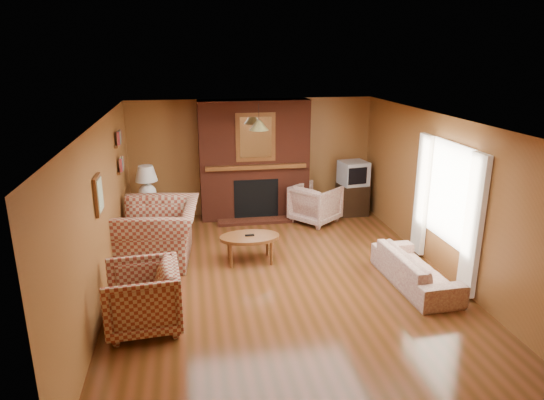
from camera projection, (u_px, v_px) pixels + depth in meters
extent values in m
plane|color=#4A2A10|center=(282.00, 279.00, 7.34)|extent=(6.50, 6.50, 0.00)
plane|color=silver|center=(283.00, 121.00, 6.63)|extent=(6.50, 6.50, 0.00)
plane|color=brown|center=(252.00, 157.00, 10.04)|extent=(6.50, 0.00, 6.50)
plane|color=brown|center=(360.00, 323.00, 3.93)|extent=(6.50, 0.00, 6.50)
plane|color=brown|center=(102.00, 214.00, 6.57)|extent=(0.00, 6.50, 6.50)
plane|color=brown|center=(443.00, 195.00, 7.40)|extent=(0.00, 6.50, 6.50)
cube|color=#562012|center=(254.00, 160.00, 9.81)|extent=(2.20, 0.50, 2.40)
cube|color=black|center=(256.00, 198.00, 9.81)|extent=(0.90, 0.06, 0.80)
cube|color=#562012|center=(258.00, 221.00, 9.78)|extent=(1.60, 0.35, 0.06)
cube|color=brown|center=(256.00, 167.00, 9.58)|extent=(2.00, 0.18, 0.08)
cube|color=brown|center=(256.00, 137.00, 9.44)|extent=(0.78, 0.05, 0.95)
cube|color=white|center=(256.00, 138.00, 9.41)|extent=(0.62, 0.02, 0.80)
cube|color=beige|center=(473.00, 226.00, 6.54)|extent=(0.08, 0.35, 2.00)
cube|color=beige|center=(422.00, 195.00, 7.95)|extent=(0.08, 0.35, 2.00)
cube|color=white|center=(449.00, 193.00, 7.18)|extent=(0.03, 1.10, 1.50)
cube|color=brown|center=(121.00, 170.00, 8.32)|extent=(0.06, 0.55, 0.04)
cube|color=brown|center=(118.00, 144.00, 8.19)|extent=(0.06, 0.55, 0.04)
cube|color=brown|center=(98.00, 195.00, 6.19)|extent=(0.04, 0.40, 0.50)
cube|color=beige|center=(100.00, 195.00, 6.20)|extent=(0.01, 0.32, 0.42)
cylinder|color=black|center=(259.00, 113.00, 8.85)|extent=(0.01, 0.01, 0.35)
cone|color=tan|center=(259.00, 125.00, 8.91)|extent=(0.36, 0.36, 0.18)
imported|color=maroon|center=(159.00, 232.00, 7.92)|extent=(1.39, 1.56, 0.94)
imported|color=maroon|center=(143.00, 297.00, 5.95)|extent=(0.97, 0.95, 0.83)
imported|color=beige|center=(415.00, 269.00, 7.12)|extent=(0.74, 1.73, 0.50)
imported|color=beige|center=(315.00, 204.00, 9.71)|extent=(1.16, 1.16, 0.76)
ellipsoid|color=brown|center=(250.00, 237.00, 7.84)|extent=(0.97, 0.60, 0.05)
cube|color=black|center=(250.00, 235.00, 7.83)|extent=(0.15, 0.05, 0.02)
cylinder|color=brown|center=(268.00, 244.00, 8.15)|extent=(0.05, 0.05, 0.40)
cylinder|color=brown|center=(229.00, 247.00, 8.04)|extent=(0.05, 0.05, 0.40)
cylinder|color=brown|center=(272.00, 253.00, 7.78)|extent=(0.05, 0.05, 0.40)
cylinder|color=brown|center=(231.00, 256.00, 7.67)|extent=(0.05, 0.05, 0.40)
cube|color=brown|center=(149.00, 216.00, 9.21)|extent=(0.46, 0.46, 0.61)
sphere|color=white|center=(148.00, 193.00, 9.07)|extent=(0.33, 0.33, 0.33)
cylinder|color=black|center=(147.00, 183.00, 9.02)|extent=(0.03, 0.03, 0.10)
cone|color=silver|center=(146.00, 173.00, 8.96)|extent=(0.41, 0.41, 0.29)
cube|color=black|center=(352.00, 199.00, 10.22)|extent=(0.60, 0.55, 0.64)
cube|color=#A5A8AC|center=(353.00, 173.00, 10.05)|extent=(0.60, 0.58, 0.49)
cube|color=black|center=(358.00, 176.00, 9.80)|extent=(0.40, 0.08, 0.35)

